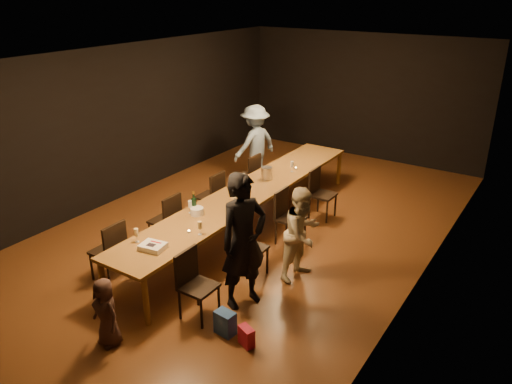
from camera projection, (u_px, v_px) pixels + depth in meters
The scene contains 30 objects.
ground at pixel (248, 230), 8.85m from camera, with size 10.00×10.00×0.00m, color #421F10.
room_shell at pixel (248, 115), 8.04m from camera, with size 6.04×10.04×3.02m.
table at pixel (248, 194), 8.58m from camera, with size 0.90×6.00×0.75m.
chair_right_0 at pixel (199, 286), 6.39m from camera, with size 0.42×0.42×0.93m, color black, non-canonical shape.
chair_right_1 at pixel (251, 248), 7.31m from camera, with size 0.42×0.42×0.93m, color black, non-canonical shape.
chair_right_2 at pixel (291, 218), 8.24m from camera, with size 0.42×0.42×0.93m, color black, non-canonical shape.
chair_right_3 at pixel (323, 194), 9.16m from camera, with size 0.42×0.42×0.93m, color black, non-canonical shape.
chair_left_0 at pixel (108, 250), 7.25m from camera, with size 0.42×0.42×0.93m, color black, non-canonical shape.
chair_left_1 at pixel (164, 220), 8.17m from camera, with size 0.42×0.42×0.93m, color black, non-canonical shape.
chair_left_2 at pixel (210, 196), 9.10m from camera, with size 0.42×0.42×0.93m, color black, non-canonical shape.
chair_left_3 at pixel (247, 176), 10.02m from camera, with size 0.42×0.42×0.93m, color black, non-canonical shape.
woman_birthday at pixel (244, 241), 6.51m from camera, with size 0.69×0.45×1.88m, color black.
woman_tan at pixel (302, 234), 7.20m from camera, with size 0.69×0.54×1.42m, color beige.
man_blue at pixel (255, 143), 10.79m from camera, with size 1.09×0.62×1.68m, color #7F9FC4.
child at pixel (106, 312), 5.92m from camera, with size 0.43×0.28×0.89m, color #442C26.
gift_bag_red at pixel (246, 336), 6.00m from camera, with size 0.21×0.12×0.25m, color #C11D3F.
gift_bag_blue at pixel (225, 323), 6.19m from camera, with size 0.25×0.17×0.31m, color #2956B1.
birthday_cake at pixel (153, 247), 6.69m from camera, with size 0.37×0.31×0.08m.
plate_stack at pixel (197, 211), 7.67m from camera, with size 0.20×0.20×0.11m, color white.
champagne_bottle at pixel (194, 202), 7.72m from camera, with size 0.08×0.08×0.35m, color black, non-canonical shape.
ice_bucket at pixel (267, 173), 9.06m from camera, with size 0.20×0.20×0.22m, color silver.
wineglass_0 at pixel (137, 235), 6.84m from camera, with size 0.06×0.06×0.21m, color beige, non-canonical shape.
wineglass_1 at pixel (200, 228), 7.04m from camera, with size 0.06×0.06×0.21m, color beige, non-canonical shape.
wineglass_2 at pixel (190, 207), 7.71m from camera, with size 0.06×0.06×0.21m, color silver, non-canonical shape.
wineglass_3 at pixel (235, 203), 7.85m from camera, with size 0.06×0.06×0.21m, color beige, non-canonical shape.
wineglass_4 at pixel (243, 179), 8.80m from camera, with size 0.06×0.06×0.21m, color silver, non-canonical shape.
wineglass_5 at pixel (292, 166), 9.40m from camera, with size 0.06×0.06×0.21m, color silver, non-canonical shape.
tealight_near at pixel (189, 232), 7.13m from camera, with size 0.05×0.05×0.03m, color #B2B7B2.
tealight_mid at pixel (246, 198), 8.25m from camera, with size 0.05×0.05×0.03m, color #B2B7B2.
tealight_far at pixel (296, 168), 9.57m from camera, with size 0.05×0.05×0.03m, color #B2B7B2.
Camera 1 is at (4.43, -6.53, 4.06)m, focal length 35.00 mm.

